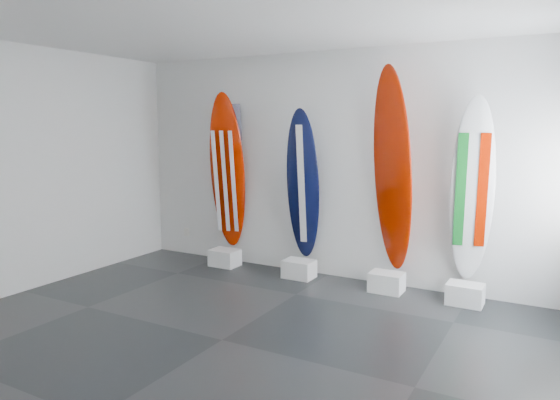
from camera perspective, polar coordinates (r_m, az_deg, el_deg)
The scene contains 13 objects.
floor at distance 5.18m, azimuth -6.38°, elevation -15.03°, with size 6.00×6.00×0.00m, color black.
ceiling at distance 4.85m, azimuth -6.99°, elevation 19.57°, with size 6.00×6.00×0.00m, color white.
wall_back at distance 6.96m, azimuth 5.48°, elevation 3.77°, with size 6.00×6.00×0.00m, color silver.
wall_left at distance 6.98m, azimuth -27.11°, elevation 2.90°, with size 5.00×5.00×0.00m, color silver.
display_block_usa at distance 7.65m, azimuth -6.08°, elevation -6.32°, with size 0.40×0.30×0.24m, color white.
surfboard_usa at distance 7.52m, azimuth -5.79°, elevation 3.07°, with size 0.52×0.08×2.28m, color #941500.
display_block_navy at distance 7.04m, azimuth 2.10°, elevation -7.57°, with size 0.40×0.30×0.24m, color white.
surfboard_navy at distance 6.91m, azimuth 2.53°, elevation 1.66°, with size 0.46×0.08×2.03m, color black.
display_block_swiss at distance 6.60m, azimuth 11.62°, elevation -8.83°, with size 0.40×0.30×0.24m, color white.
surfboard_swiss at distance 6.43m, azimuth 12.25°, elevation 3.18°, with size 0.57×0.08×2.52m, color #941500.
display_block_italy at distance 6.40m, azimuth 19.66°, elevation -9.71°, with size 0.40×0.30×0.24m, color white.
surfboard_italy at distance 6.25m, azimuth 20.35°, elevation 0.95°, with size 0.48×0.08×2.14m, color silver.
wall_outlet at distance 8.39m, azimuth -10.21°, elevation -3.48°, with size 0.09×0.02×0.13m, color silver.
Camera 1 is at (2.79, -3.85, 2.05)m, focal length 33.31 mm.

